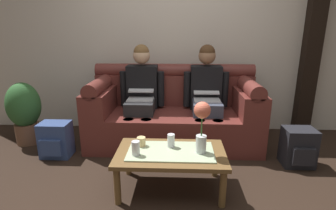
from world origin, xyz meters
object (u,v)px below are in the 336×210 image
person_left (141,91)px  cup_near_right (141,142)px  flower_vase (202,121)px  backpack_left (56,140)px  coffee_table (171,156)px  cup_far_center (171,141)px  person_right (206,92)px  couch (174,113)px  backpack_right (298,148)px  potted_plant (24,110)px  cup_near_left (136,148)px

person_left → cup_near_right: bearing=-82.4°
flower_vase → backpack_left: 1.75m
coffee_table → cup_far_center: bearing=89.1°
person_right → cup_near_right: 1.22m
couch → flower_vase: size_ratio=4.56×
couch → backpack_left: couch is taller
backpack_right → coffee_table: bearing=-159.6°
person_right → cup_far_center: 1.09m
cup_near_right → potted_plant: (-1.58, 0.84, 0.01)m
cup_far_center → backpack_left: size_ratio=0.30×
cup_near_left → potted_plant: bearing=146.6°
cup_near_right → backpack_right: (1.60, 0.41, -0.22)m
flower_vase → cup_near_left: flower_vase is taller
person_left → person_right: same height
person_left → potted_plant: person_left is taller
person_left → cup_near_left: 1.19m
person_right → coffee_table: (-0.40, -1.07, -0.34)m
person_left → cup_far_center: size_ratio=10.07×
backpack_left → coffee_table: bearing=-23.8°
coffee_table → cup_near_right: 0.30m
person_right → potted_plant: bearing=-176.5°
person_left → cup_near_right: (0.13, -0.98, -0.24)m
cup_near_left → cup_far_center: (0.29, 0.17, -0.00)m
couch → potted_plant: couch is taller
cup_near_left → potted_plant: (-1.56, 1.03, -0.01)m
cup_far_center → backpack_right: 1.41m
coffee_table → cup_near_left: size_ratio=7.70×
potted_plant → coffee_table: bearing=-26.8°
person_right → backpack_left: person_right is taller
couch → person_right: (0.40, -0.00, 0.28)m
cup_far_center → potted_plant: size_ratio=0.16×
potted_plant → cup_far_center: bearing=-24.8°
flower_vase → potted_plant: size_ratio=0.58×
backpack_right → cup_near_left: bearing=-159.9°
cup_far_center → backpack_left: bearing=159.0°
couch → flower_vase: (0.26, -1.10, 0.29)m
person_right → cup_near_left: size_ratio=9.82×
couch → potted_plant: 1.85m
cup_near_right → cup_far_center: cup_far_center is taller
coffee_table → backpack_left: backpack_left is taller
person_left → person_right: (0.80, 0.00, -0.00)m
cup_near_right → cup_near_left: bearing=-95.9°
cup_far_center → flower_vase: bearing=-20.7°
cup_near_right → potted_plant: bearing=151.9°
couch → backpack_right: (1.33, -0.58, -0.17)m
coffee_table → flower_vase: bearing=-4.6°
couch → backpack_left: 1.42m
person_left → backpack_left: bearing=-151.9°
person_right → potted_plant: person_right is taller
person_left → flower_vase: size_ratio=2.70×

